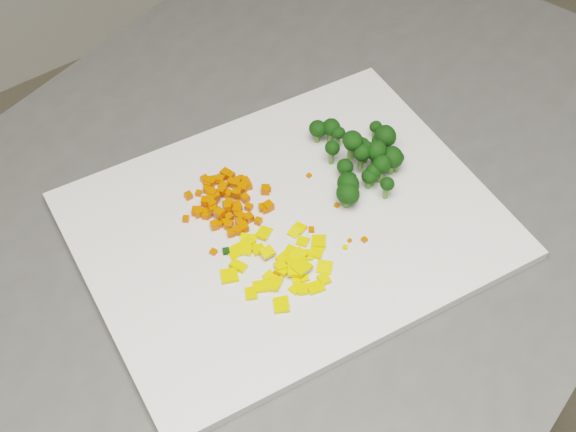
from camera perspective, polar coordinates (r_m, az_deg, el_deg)
counter_block at (r=1.26m, az=-0.20°, el=-12.16°), size 1.17×0.96×0.90m
cutting_board at (r=0.85m, az=0.00°, el=-0.67°), size 0.47×0.38×0.01m
carrot_pile at (r=0.85m, az=-4.50°, el=1.29°), size 0.10×0.10×0.03m
pepper_pile at (r=0.81m, az=-0.40°, el=-3.28°), size 0.11×0.11×0.02m
broccoli_pile at (r=0.88m, az=4.61°, el=4.60°), size 0.11×0.11×0.05m
carrot_cube_0 at (r=0.86m, az=-3.65°, el=0.68°), size 0.01×0.01×0.01m
carrot_cube_1 at (r=0.86m, az=-1.84°, el=0.60°), size 0.01×0.01×0.01m
carrot_cube_2 at (r=0.84m, az=-4.90°, el=0.20°), size 0.01×0.01×0.01m
carrot_cube_3 at (r=0.85m, az=-4.83°, el=-0.37°), size 0.01×0.01×0.01m
carrot_cube_4 at (r=0.88m, az=-4.87°, el=2.43°), size 0.01×0.01×0.01m
carrot_cube_5 at (r=0.85m, az=-5.36°, el=0.49°), size 0.01×0.01×0.01m
carrot_cube_6 at (r=0.85m, az=-5.69°, el=0.10°), size 0.01×0.01×0.01m
carrot_cube_7 at (r=0.84m, az=-2.13°, el=-0.37°), size 0.01×0.01×0.01m
carrot_cube_8 at (r=0.85m, az=-4.20°, el=0.91°), size 0.01×0.01×0.01m
carrot_cube_9 at (r=0.85m, az=-4.34°, el=0.66°), size 0.01×0.01×0.01m
carrot_cube_10 at (r=0.86m, az=-2.80°, el=0.62°), size 0.01×0.01×0.01m
carrot_cube_11 at (r=0.87m, az=-3.12°, el=1.93°), size 0.01×0.01×0.01m
carrot_cube_12 at (r=0.88m, az=-3.21°, el=2.59°), size 0.01×0.01×0.01m
carrot_cube_13 at (r=0.88m, az=-4.62°, el=2.08°), size 0.01×0.01×0.01m
carrot_cube_14 at (r=0.87m, az=-3.27°, el=1.99°), size 0.01×0.01×0.01m
carrot_cube_15 at (r=0.86m, az=-3.63°, el=1.62°), size 0.01×0.01×0.01m
carrot_cube_16 at (r=0.89m, az=-4.50°, el=2.92°), size 0.01×0.01×0.01m
carrot_cube_17 at (r=0.84m, az=-3.47°, el=-0.45°), size 0.01×0.01×0.01m
carrot_cube_18 at (r=0.88m, az=-4.70°, el=1.93°), size 0.01×0.01×0.01m
carrot_cube_19 at (r=0.88m, az=-4.86°, el=2.59°), size 0.01×0.01×0.01m
carrot_cube_20 at (r=0.86m, az=-3.07°, el=1.26°), size 0.01×0.01×0.01m
carrot_cube_21 at (r=0.87m, az=-1.62°, el=1.88°), size 0.01×0.01×0.01m
carrot_cube_22 at (r=0.84m, az=-4.87°, el=-0.59°), size 0.01×0.01×0.01m
carrot_cube_23 at (r=0.86m, az=-1.41°, el=0.69°), size 0.01×0.01×0.01m
carrot_cube_24 at (r=0.89m, az=-4.14°, el=2.87°), size 0.01×0.01×0.01m
carrot_cube_25 at (r=0.85m, az=-4.37°, el=0.79°), size 0.01×0.01×0.01m
carrot_cube_26 at (r=0.85m, az=-5.44°, el=0.84°), size 0.01×0.01×0.01m
carrot_cube_27 at (r=0.85m, az=-3.43°, el=0.09°), size 0.01×0.01×0.01m
carrot_cube_28 at (r=0.88m, az=-3.60°, el=2.58°), size 0.01×0.01×0.01m
carrot_cube_29 at (r=0.87m, az=-6.38°, el=1.63°), size 0.01×0.01×0.01m
carrot_cube_30 at (r=0.85m, az=-3.64°, el=0.42°), size 0.01×0.01×0.01m
carrot_cube_31 at (r=0.87m, az=-4.26°, el=1.36°), size 0.01×0.01×0.01m
carrot_cube_32 at (r=0.88m, az=-4.01°, el=2.37°), size 0.01×0.01×0.01m
carrot_cube_33 at (r=0.89m, az=-5.94°, el=2.61°), size 0.01×0.01×0.01m
carrot_cube_34 at (r=0.88m, az=-3.01°, el=2.22°), size 0.01×0.01×0.01m
carrot_cube_35 at (r=0.85m, az=-5.79°, el=0.09°), size 0.01×0.01×0.01m
carrot_cube_36 at (r=0.86m, az=-6.01°, el=0.26°), size 0.01×0.01×0.01m
carrot_cube_37 at (r=0.84m, az=-3.18°, el=-0.84°), size 0.01×0.01×0.01m
carrot_cube_38 at (r=0.85m, az=-5.86°, el=0.03°), size 0.01×0.01×0.01m
carrot_cube_39 at (r=0.88m, az=-5.29°, el=2.54°), size 0.01×0.01×0.01m
carrot_cube_40 at (r=0.85m, az=-1.66°, el=0.44°), size 0.01×0.01×0.01m
carrot_cube_41 at (r=0.85m, az=-4.22°, el=-0.11°), size 0.01×0.01×0.01m
carrot_cube_42 at (r=0.87m, az=-3.66°, el=1.59°), size 0.01×0.01×0.01m
carrot_cube_43 at (r=0.86m, az=-6.56°, el=0.34°), size 0.01×0.01×0.01m
carrot_cube_44 at (r=0.88m, az=-5.81°, el=1.88°), size 0.01×0.01×0.01m
carrot_cube_45 at (r=0.89m, az=-3.36°, el=2.70°), size 0.01×0.01×0.01m
carrot_cube_46 at (r=0.86m, az=-6.39°, el=0.25°), size 0.01×0.01×0.01m
carrot_cube_47 at (r=0.85m, az=-3.40°, el=-0.05°), size 0.01×0.01×0.01m
carrot_cube_48 at (r=0.84m, az=-4.43°, el=-0.46°), size 0.01×0.01×0.01m
carrot_cube_49 at (r=0.88m, az=-3.04°, el=2.51°), size 0.01×0.01×0.01m
carrot_cube_50 at (r=0.87m, az=-4.20°, el=1.53°), size 0.01×0.01×0.01m
carrot_cube_51 at (r=0.85m, az=-2.96°, el=-0.13°), size 0.01×0.01×0.01m
carrot_cube_52 at (r=0.86m, az=-3.81°, el=1.65°), size 0.01×0.01×0.01m
carrot_cube_53 at (r=0.84m, az=-4.09°, el=-1.23°), size 0.01×0.01×0.01m
carrot_cube_54 at (r=0.86m, az=-5.69°, el=0.33°), size 0.01×0.01×0.01m
carrot_cube_55 at (r=0.85m, az=-2.80°, el=-0.12°), size 0.01×0.01×0.01m
carrot_cube_56 at (r=0.86m, az=-5.17°, el=1.45°), size 0.01×0.01×0.01m
carrot_cube_57 at (r=0.85m, az=-5.42°, el=0.86°), size 0.01×0.01×0.01m
carrot_cube_58 at (r=0.88m, az=-5.69°, el=2.25°), size 0.01×0.01×0.01m
carrot_cube_59 at (r=0.86m, az=-5.41°, el=1.61°), size 0.01×0.01×0.01m
carrot_cube_60 at (r=0.86m, az=-5.48°, el=1.29°), size 0.01×0.01×0.01m
carrot_cube_61 at (r=0.87m, az=-4.75°, el=1.80°), size 0.01×0.01×0.01m
carrot_cube_62 at (r=0.89m, az=-4.46°, el=3.01°), size 0.01×0.01×0.01m
carrot_cube_63 at (r=0.88m, az=-3.76°, el=2.29°), size 0.01×0.01×0.01m
carrot_cube_64 at (r=0.85m, az=-3.64°, el=0.18°), size 0.01×0.01×0.01m
carrot_cube_65 at (r=0.84m, az=-4.23°, el=-0.66°), size 0.01×0.01×0.01m
carrot_cube_66 at (r=0.84m, az=-3.61°, el=-1.04°), size 0.01×0.01×0.01m
carrot_cube_67 at (r=0.87m, az=-7.10°, el=1.45°), size 0.01×0.01×0.01m
carrot_cube_68 at (r=0.85m, az=-7.28°, el=-0.20°), size 0.01×0.01×0.01m
carrot_cube_69 at (r=0.87m, az=-4.54°, el=1.76°), size 0.01×0.01×0.01m
carrot_cube_70 at (r=0.88m, az=-5.49°, el=2.40°), size 0.01×0.01×0.01m
carrot_cube_71 at (r=0.88m, az=-2.80°, el=2.14°), size 0.01×0.01×0.01m
carrot_cube_72 at (r=0.84m, az=-5.24°, el=-0.67°), size 0.01×0.01×0.01m
carrot_cube_73 at (r=0.86m, az=-5.90°, el=1.05°), size 0.01×0.01×0.01m
pepper_chunk_0 at (r=0.80m, az=2.58°, el=-4.53°), size 0.01×0.01×0.01m
pepper_chunk_1 at (r=0.80m, az=-0.91°, el=-4.69°), size 0.02×0.02×0.01m
pepper_chunk_2 at (r=0.82m, az=-2.12°, el=-2.39°), size 0.02×0.02×0.01m
pepper_chunk_3 at (r=0.81m, az=-1.48°, el=-2.59°), size 0.01×0.01×0.01m
pepper_chunk_4 at (r=0.79m, az=-2.65°, el=-5.52°), size 0.02×0.02×0.01m
pepper_chunk_5 at (r=0.82m, az=-2.98°, el=-2.47°), size 0.02×0.02×0.01m
pepper_chunk_6 at (r=0.80m, az=0.80°, el=-4.26°), size 0.02×0.02×0.01m
pepper_chunk_7 at (r=0.81m, az=-3.55°, el=-3.56°), size 0.02×0.02×0.01m
pepper_chunk_8 at (r=0.81m, az=2.62°, el=-3.66°), size 0.02×0.02×0.01m
pepper_chunk_9 at (r=0.80m, az=-1.23°, el=-4.37°), size 0.01×0.02×0.01m
pepper_chunk_10 at (r=0.82m, az=2.03°, el=-2.58°), size 0.02×0.02×0.01m
pepper_chunk_11 at (r=0.83m, az=-2.84°, el=-1.72°), size 0.02×0.02×0.01m
pepper_chunk_12 at (r=0.81m, az=-0.36°, el=-3.59°), size 0.02×0.02×0.01m
pepper_chunk_13 at (r=0.84m, az=-1.73°, el=-1.22°), size 0.02×0.02×0.01m
pepper_chunk_14 at (r=0.81m, az=0.70°, el=-3.04°), size 0.02×0.02×0.01m
pepper_chunk_15 at (r=0.81m, az=-0.38°, el=-3.85°), size 0.02×0.02×0.01m
pepper_chunk_16 at (r=0.82m, az=-0.34°, el=-3.03°), size 0.02×0.01×0.01m
pepper_chunk_17 at (r=0.83m, az=-2.97°, el=-1.99°), size 0.02×0.01×0.01m
pepper_chunk_18 at (r=0.81m, az=0.43°, el=-3.00°), size 0.02×0.02×0.01m
pepper_chunk_19 at (r=0.82m, az=-3.72°, el=-2.50°), size 0.02×0.02×0.01m
pepper_chunk_20 at (r=0.80m, az=0.60°, el=-5.14°), size 0.02×0.01×0.00m
pepper_chunk_21 at (r=0.82m, az=1.16°, el=-2.78°), size 0.02×0.02×0.00m
pepper_chunk_22 at (r=0.83m, az=2.20°, el=-1.82°), size 0.02×0.02×0.01m
pepper_chunk_23 at (r=0.81m, az=-0.21°, el=-3.35°), size 0.02×0.02×0.00m
pepper_chunk_24 at (r=0.80m, az=0.39°, el=-3.74°), size 0.02×0.02×0.01m
pepper_chunk_25 at (r=0.81m, az=0.63°, el=-3.16°), size 0.02×0.02×0.01m
pepper_chunk_26 at (r=0.79m, az=1.02°, el=-5.21°), size 0.02×0.02×0.01m
pepper_chunk_27 at (r=0.81m, az=0.71°, el=-2.79°), size 0.02×0.01×0.00m
pepper_chunk_28 at (r=0.81m, az=-0.55°, el=-3.53°), size 0.01×0.01×0.00m
pepper_chunk_29 at (r=0.80m, az=0.92°, el=-3.63°), size 0.02×0.02×0.01m
pepper_chunk_30 at (r=0.81m, az=-4.20°, el=-4.26°), size 0.02×0.02×0.01m
pepper_chunk_31 at (r=0.83m, az=1.05°, el=-1.82°), size 0.02×0.02×0.01m
pepper_chunk_32 at (r=0.84m, az=0.46°, el=-1.15°), size 0.02×0.02×0.01m
pepper_chunk_33 at (r=0.82m, az=0.35°, el=-2.59°), size 0.02×0.02×0.01m
pepper_chunk_34 at (r=0.80m, az=-1.23°, el=-4.87°), size 0.02×0.02×0.01m
pepper_chunk_35 at (r=0.80m, az=-2.04°, el=-5.05°), size 0.02×0.02×0.00m
pepper_chunk_36 at (r=0.78m, az=-0.47°, el=-6.33°), size 0.02×0.02×0.01m
pepper_chunk_37 at (r=0.84m, az=0.80°, el=-0.87°), size 0.02×0.02×0.01m
pepper_chunk_38 at (r=0.80m, az=1.97°, el=-5.09°), size 0.02×0.02×0.01m
broccoli_floret_0 at (r=0.88m, az=4.02°, el=3.28°), size 0.02×0.02×0.02m
broccoli_floret_1 at (r=0.92m, az=2.08°, el=5.96°), size 0.03×0.03×0.03m
broccoli_floret_2 at (r=0.87m, az=4.40°, el=2.45°), size 0.02×0.02×0.02m
broccoli_floret_3 at (r=0.86m, az=4.39°, el=1.85°), size 0.02×0.02×0.03m
broccoli_floret_4 at (r=0.91m, az=3.57°, el=5.53°), size 0.02×0.02×0.03m
broccoli_floret_5 at (r=0.86m, az=4.23°, el=2.04°), size 0.03×0.03×0.03m
broccoli_floret_6 at (r=0.87m, az=6.99°, el=1.92°), size 0.02×0.02×0.03m
broccoli_floret_7 at (r=0.92m, az=3.05°, el=6.02°), size 0.03×0.03×0.03m
broccoli_floret_8 at (r=0.88m, az=4.48°, el=4.82°), size 0.02×0.02×0.03m
broccoli_floret_9 at (r=0.91m, az=6.40°, el=4.97°), size 0.02×0.02×0.03m
broccoli_floret_10 at (r=0.87m, az=5.76°, el=2.59°), size 0.02×0.02×0.02m
broccoli_floret_11 at (r=0.89m, az=7.74°, el=3.77°), size 0.02×0.02×0.03m
broccoli_floret_12 at (r=0.89m, az=5.20°, el=4.70°), size 0.02×0.02×0.03m
broccoli_floret_13 at (r=0.88m, az=5.49°, el=4.49°), size 0.03×0.03×0.03m
broccoli_floret_14 at (r=0.88m, az=6.03°, el=2.87°), size 0.03×0.03×0.03m
broccoli_floret_15 at (r=0.89m, az=6.39°, el=3.63°), size 0.02×0.02×0.03m
broccoli_floret_16 at (r=0.89m, az=3.12°, el=4.46°), size 0.02×0.02×0.03m
broccoli_floret_17 at (r=0.88m, az=6.58°, el=3.28°), size 0.03×0.03×0.03m
broccoli_floret_18 at (r=0.88m, az=5.21°, el=4.14°), size 0.03×0.03×0.03m
broccoli_floret_19 at (r=0.89m, az=7.32°, el=3.86°), size 0.03×0.03×0.03m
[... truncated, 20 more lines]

